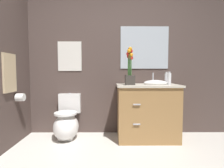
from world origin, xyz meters
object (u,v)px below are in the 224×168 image
at_px(flower_vase, 130,71).
at_px(lotion_bottle, 166,79).
at_px(hanging_towel, 10,73).
at_px(wall_poster, 70,56).
at_px(wall_mirror, 144,48).
at_px(toilet, 67,123).
at_px(soap_bottle, 169,79).
at_px(vanity_cabinet, 147,111).
at_px(toilet_paper_roll, 20,97).

height_order(flower_vase, lotion_bottle, flower_vase).
xyz_separation_m(flower_vase, hanging_towel, (-1.64, -0.25, -0.03)).
height_order(lotion_bottle, wall_poster, wall_poster).
bearing_deg(wall_mirror, wall_poster, 180.00).
bearing_deg(toilet, flower_vase, -5.74).
relative_size(flower_vase, lotion_bottle, 2.90).
relative_size(toilet, hanging_towel, 1.33).
xyz_separation_m(flower_vase, soap_bottle, (0.60, 0.03, -0.12)).
xyz_separation_m(wall_mirror, hanging_towel, (-1.92, -0.62, -0.42)).
distance_m(wall_mirror, hanging_towel, 2.06).
bearing_deg(wall_poster, toilet, -90.00).
distance_m(vanity_cabinet, soap_bottle, 0.60).
xyz_separation_m(wall_poster, wall_mirror, (1.25, 0.00, 0.14)).
xyz_separation_m(lotion_bottle, wall_poster, (-1.57, 0.21, 0.37)).
bearing_deg(toilet_paper_roll, soap_bottle, 3.47).
distance_m(soap_bottle, hanging_towel, 2.26).
bearing_deg(wall_poster, flower_vase, -20.57).
xyz_separation_m(vanity_cabinet, toilet_paper_roll, (-1.87, -0.17, 0.24)).
bearing_deg(lotion_bottle, wall_poster, 172.53).
distance_m(flower_vase, lotion_bottle, 0.63).
bearing_deg(toilet_paper_roll, hanging_towel, -109.99).
bearing_deg(soap_bottle, vanity_cabinet, 173.18).
height_order(lotion_bottle, hanging_towel, hanging_towel).
height_order(flower_vase, soap_bottle, flower_vase).
distance_m(soap_bottle, wall_mirror, 0.68).
bearing_deg(soap_bottle, toilet_paper_roll, -176.53).
relative_size(vanity_cabinet, flower_vase, 1.86).
relative_size(vanity_cabinet, hanging_towel, 1.99).
distance_m(flower_vase, soap_bottle, 0.61).
relative_size(soap_bottle, toilet_paper_roll, 1.80).
height_order(flower_vase, hanging_towel, flower_vase).
bearing_deg(lotion_bottle, soap_bottle, -88.93).
distance_m(toilet, vanity_cabinet, 1.27).
bearing_deg(soap_bottle, lotion_bottle, 91.07).
height_order(flower_vase, wall_poster, wall_poster).
xyz_separation_m(vanity_cabinet, lotion_bottle, (0.31, 0.09, 0.50)).
bearing_deg(flower_vase, lotion_bottle, 15.03).
distance_m(lotion_bottle, toilet_paper_roll, 2.21).
relative_size(flower_vase, toilet_paper_roll, 5.05).
xyz_separation_m(hanging_towel, toilet_paper_roll, (0.06, 0.15, -0.35)).
relative_size(lotion_bottle, toilet_paper_roll, 1.74).
xyz_separation_m(toilet, soap_bottle, (1.57, -0.06, 0.70)).
height_order(toilet, hanging_towel, hanging_towel).
height_order(vanity_cabinet, wall_mirror, wall_mirror).
xyz_separation_m(soap_bottle, hanging_towel, (-2.24, -0.28, 0.09)).
xyz_separation_m(flower_vase, toilet_paper_roll, (-1.59, -0.10, -0.38)).
height_order(vanity_cabinet, flower_vase, flower_vase).
bearing_deg(toilet_paper_roll, flower_vase, 3.55).
xyz_separation_m(toilet, flower_vase, (0.97, -0.10, 0.82)).
distance_m(wall_mirror, toilet_paper_roll, 2.07).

